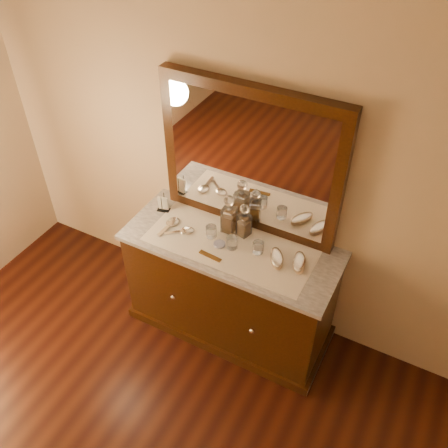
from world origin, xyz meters
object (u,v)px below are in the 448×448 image
at_px(comb, 210,256).
at_px(brush_near, 277,258).
at_px(pin_dish, 219,244).
at_px(mirror_frame, 250,161).
at_px(napkin_rack, 163,204).
at_px(brush_far, 299,262).
at_px(hand_mirror_inner, 184,231).
at_px(decanter_right, 244,223).
at_px(hand_mirror_outer, 171,223).
at_px(decanter_left, 229,217).
at_px(dresser_cabinet, 231,289).

height_order(comb, brush_near, brush_near).
bearing_deg(pin_dish, brush_near, 5.52).
xyz_separation_m(mirror_frame, brush_near, (0.32, -0.26, -0.47)).
distance_m(napkin_rack, brush_far, 1.04).
relative_size(brush_far, hand_mirror_inner, 1.03).
relative_size(comb, decanter_right, 0.63).
bearing_deg(hand_mirror_outer, brush_near, 0.95).
xyz_separation_m(napkin_rack, hand_mirror_inner, (0.25, -0.13, -0.04)).
height_order(napkin_rack, brush_near, napkin_rack).
bearing_deg(brush_far, mirror_frame, 154.10).
bearing_deg(comb, brush_far, 25.38).
distance_m(mirror_frame, decanter_right, 0.42).
xyz_separation_m(pin_dish, napkin_rack, (-0.52, 0.13, 0.04)).
distance_m(comb, decanter_left, 0.30).
distance_m(dresser_cabinet, hand_mirror_outer, 0.64).
xyz_separation_m(pin_dish, hand_mirror_outer, (-0.38, 0.02, 0.00)).
bearing_deg(comb, decanter_left, 97.97).
bearing_deg(pin_dish, brush_far, 7.59).
bearing_deg(brush_far, decanter_right, 167.30).
height_order(pin_dish, decanter_left, decanter_left).
height_order(comb, napkin_rack, napkin_rack).
height_order(decanter_left, hand_mirror_outer, decanter_left).
bearing_deg(pin_dish, decanter_right, 60.64).
xyz_separation_m(comb, decanter_left, (-0.01, 0.28, 0.11)).
bearing_deg(decanter_left, hand_mirror_inner, -147.97).
xyz_separation_m(brush_near, brush_far, (0.14, 0.03, 0.00)).
bearing_deg(hand_mirror_inner, pin_dish, -0.29).
distance_m(pin_dish, brush_far, 0.53).
bearing_deg(mirror_frame, brush_far, -25.90).
relative_size(napkin_rack, hand_mirror_outer, 0.60).
xyz_separation_m(mirror_frame, hand_mirror_outer, (-0.45, -0.27, -0.49)).
xyz_separation_m(mirror_frame, decanter_left, (-0.08, -0.13, -0.39)).
distance_m(dresser_cabinet, decanter_left, 0.57).
bearing_deg(comb, hand_mirror_outer, 164.75).
xyz_separation_m(mirror_frame, hand_mirror_inner, (-0.33, -0.29, -0.49)).
xyz_separation_m(decanter_right, hand_mirror_inner, (-0.36, -0.16, -0.09)).
xyz_separation_m(decanter_right, brush_far, (0.43, -0.10, -0.07)).
bearing_deg(hand_mirror_outer, napkin_rack, 140.52).
height_order(comb, decanter_right, decanter_right).
bearing_deg(decanter_right, hand_mirror_inner, -155.33).
height_order(mirror_frame, decanter_right, mirror_frame).
bearing_deg(decanter_left, napkin_rack, -177.11).
relative_size(comb, brush_far, 0.81).
distance_m(brush_far, hand_mirror_inner, 0.79).
distance_m(mirror_frame, comb, 0.65).
bearing_deg(comb, hand_mirror_inner, 160.72).
bearing_deg(mirror_frame, hand_mirror_inner, -138.29).
distance_m(dresser_cabinet, brush_far, 0.66).
bearing_deg(napkin_rack, brush_far, -3.53).
distance_m(mirror_frame, decanter_left, 0.42).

